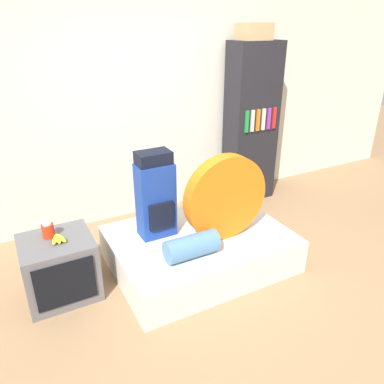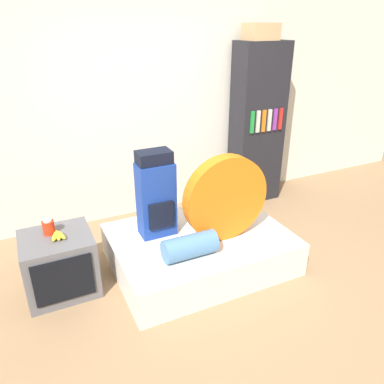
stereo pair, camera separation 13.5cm
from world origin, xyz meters
name	(u,v)px [view 1 (the left image)]	position (x,y,z in m)	size (l,w,h in m)	color
ground_plane	(240,296)	(0.00, 0.00, 0.00)	(16.00, 16.00, 0.00)	#997551
wall_back	(149,103)	(0.00, 1.91, 1.30)	(8.00, 0.05, 2.60)	silver
bed	(199,249)	(-0.07, 0.59, 0.16)	(1.60, 1.18, 0.33)	silver
backpack	(156,196)	(-0.42, 0.78, 0.72)	(0.32, 0.24, 0.80)	navy
tent_bag	(225,197)	(0.11, 0.46, 0.72)	(0.79, 0.13, 0.79)	orange
sleeping_roll	(192,246)	(-0.31, 0.30, 0.43)	(0.46, 0.20, 0.20)	teal
television	(60,267)	(-1.32, 0.75, 0.27)	(0.57, 0.54, 0.53)	#5B5B60
canister	(48,230)	(-1.35, 0.83, 0.59)	(0.10, 0.10, 0.13)	red
banana_bunch	(58,239)	(-1.30, 0.74, 0.55)	(0.13, 0.17, 0.04)	yellow
bookshelf	(251,125)	(1.23, 1.63, 0.97)	(0.61, 0.37, 1.94)	black
cardboard_box	(254,31)	(1.18, 1.62, 2.03)	(0.34, 0.28, 0.18)	tan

